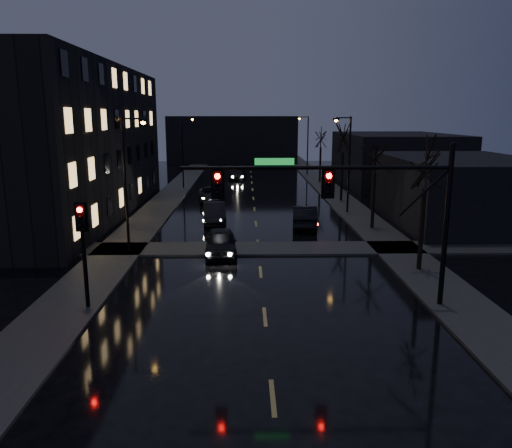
{
  "coord_description": "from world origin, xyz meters",
  "views": [
    {
      "loc": [
        -0.76,
        -11.14,
        8.06
      ],
      "look_at": [
        -0.3,
        11.19,
        3.2
      ],
      "focal_mm": 35.0,
      "sensor_mm": 36.0,
      "label": 1
    }
  ],
  "objects_px": {
    "oncoming_car_c": "(211,194)",
    "oncoming_car_d": "(238,175)",
    "oncoming_car_b": "(214,213)",
    "lead_car": "(305,216)",
    "oncoming_car_a": "(221,242)"
  },
  "relations": [
    {
      "from": "oncoming_car_c",
      "to": "oncoming_car_d",
      "type": "xyz_separation_m",
      "value": [
        2.24,
        16.58,
        -0.03
      ]
    },
    {
      "from": "lead_car",
      "to": "oncoming_car_a",
      "type": "bearing_deg",
      "value": 57.54
    },
    {
      "from": "oncoming_car_d",
      "to": "lead_car",
      "type": "bearing_deg",
      "value": -74.52
    },
    {
      "from": "oncoming_car_b",
      "to": "lead_car",
      "type": "height_order",
      "value": "lead_car"
    },
    {
      "from": "oncoming_car_c",
      "to": "lead_car",
      "type": "bearing_deg",
      "value": -62.44
    },
    {
      "from": "oncoming_car_c",
      "to": "oncoming_car_d",
      "type": "bearing_deg",
      "value": 76.08
    },
    {
      "from": "oncoming_car_a",
      "to": "oncoming_car_c",
      "type": "height_order",
      "value": "oncoming_car_a"
    },
    {
      "from": "oncoming_car_d",
      "to": "lead_car",
      "type": "xyz_separation_m",
      "value": [
        5.39,
        -27.98,
        0.13
      ]
    },
    {
      "from": "oncoming_car_b",
      "to": "lead_car",
      "type": "bearing_deg",
      "value": -18.47
    },
    {
      "from": "oncoming_car_a",
      "to": "oncoming_car_c",
      "type": "bearing_deg",
      "value": 92.26
    },
    {
      "from": "lead_car",
      "to": "oncoming_car_c",
      "type": "bearing_deg",
      "value": -50.23
    },
    {
      "from": "oncoming_car_d",
      "to": "oncoming_car_c",
      "type": "bearing_deg",
      "value": -93.1
    },
    {
      "from": "oncoming_car_c",
      "to": "lead_car",
      "type": "height_order",
      "value": "lead_car"
    },
    {
      "from": "oncoming_car_b",
      "to": "oncoming_car_d",
      "type": "xyz_separation_m",
      "value": [
        1.37,
        26.34,
        -0.1
      ]
    },
    {
      "from": "oncoming_car_b",
      "to": "oncoming_car_a",
      "type": "bearing_deg",
      "value": -88.95
    }
  ]
}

